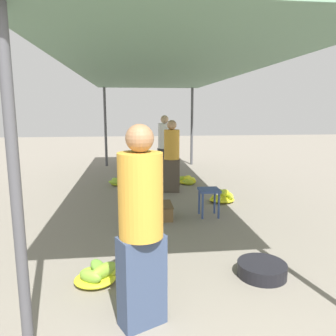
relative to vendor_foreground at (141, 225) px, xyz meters
name	(u,v)px	position (x,y,z in m)	size (l,w,h in m)	color
canopy_post_front_left	(16,193)	(-0.86, -0.23, 0.35)	(0.08, 0.08, 2.45)	#4C4C51
canopy_post_back_left	(105,127)	(-0.86, 7.92, 0.35)	(0.08, 0.08, 2.45)	#4C4C51
canopy_post_back_right	(192,127)	(1.88, 7.92, 0.35)	(0.08, 0.08, 2.45)	#4C4C51
canopy_tarp	(161,72)	(0.51, 3.85, 1.60)	(3.14, 8.55, 0.04)	#567A60
vendor_foreground	(141,225)	(0.00, 0.00, 0.00)	(0.48, 0.48, 1.68)	#384766
stool	(209,195)	(1.21, 2.70, -0.50)	(0.34, 0.34, 0.47)	#384C84
basin_black	(262,269)	(1.32, 0.66, -0.80)	(0.53, 0.53, 0.15)	black
banana_pile_left_0	(98,274)	(-0.44, 0.72, -0.78)	(0.47, 0.47, 0.23)	#74B337
banana_pile_left_1	(118,182)	(-0.40, 5.17, -0.79)	(0.43, 0.47, 0.20)	#CCD628
banana_pile_right_0	(222,198)	(1.68, 3.50, -0.78)	(0.49, 0.43, 0.26)	#CAD528
banana_pile_right_1	(187,181)	(1.27, 5.14, -0.79)	(0.51, 0.51, 0.21)	yellow
crate_near	(157,211)	(0.33, 2.70, -0.75)	(0.51, 0.51, 0.24)	brown
shopper_walking_mid	(172,155)	(0.80, 4.42, -0.06)	(0.38, 0.38, 1.56)	#4C4238
shopper_walking_far	(165,145)	(0.82, 6.14, -0.03)	(0.38, 0.38, 1.63)	#2D2D33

